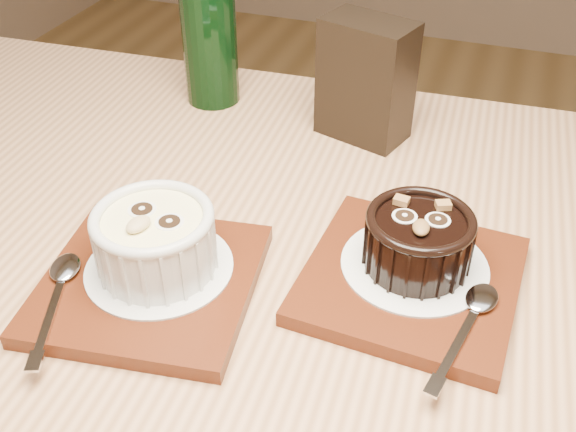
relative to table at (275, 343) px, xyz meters
name	(u,v)px	position (x,y,z in m)	size (l,w,h in m)	color
table	(275,343)	(0.00, 0.00, 0.00)	(1.24, 0.86, 0.75)	#9F6C45
tray_left	(150,283)	(-0.10, -0.05, 0.10)	(0.18, 0.18, 0.01)	#55210E
doily_left	(159,267)	(-0.09, -0.04, 0.11)	(0.13, 0.13, 0.00)	white
ramekin_white	(155,238)	(-0.09, -0.04, 0.14)	(0.10, 0.10, 0.06)	silver
spoon_left	(56,295)	(-0.15, -0.10, 0.11)	(0.03, 0.13, 0.01)	silver
tray_right	(410,280)	(0.12, 0.03, 0.10)	(0.18, 0.18, 0.01)	#55210E
doily_right	(414,265)	(0.12, 0.04, 0.11)	(0.13, 0.13, 0.00)	white
ramekin_dark	(418,238)	(0.12, 0.04, 0.14)	(0.09, 0.09, 0.06)	black
spoon_right	(468,324)	(0.17, -0.02, 0.11)	(0.03, 0.13, 0.01)	silver
condiment_stand	(366,80)	(0.01, 0.27, 0.16)	(0.10, 0.06, 0.14)	black
green_bottle	(209,26)	(-0.19, 0.29, 0.19)	(0.07, 0.07, 0.25)	black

